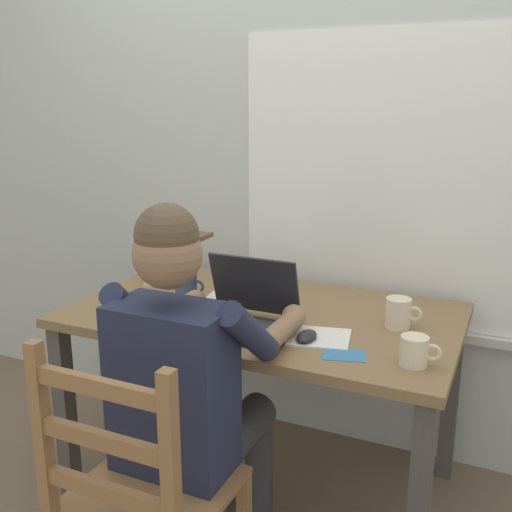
# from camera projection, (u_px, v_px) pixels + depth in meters

# --- Properties ---
(ground_plane) EXTENTS (8.00, 8.00, 0.00)m
(ground_plane) POSITION_uv_depth(u_px,v_px,m) (262.00, 483.00, 2.37)
(ground_plane) COLOR brown
(back_wall) EXTENTS (6.00, 0.08, 2.60)m
(back_wall) POSITION_uv_depth(u_px,v_px,m) (313.00, 148.00, 2.47)
(back_wall) COLOR beige
(back_wall) RESTS_ON ground
(desk) EXTENTS (1.41, 0.83, 0.73)m
(desk) POSITION_uv_depth(u_px,v_px,m) (263.00, 333.00, 2.21)
(desk) COLOR olive
(desk) RESTS_ON ground
(seated_person) EXTENTS (0.50, 0.60, 1.23)m
(seated_person) POSITION_uv_depth(u_px,v_px,m) (192.00, 380.00, 1.78)
(seated_person) COLOR #232842
(seated_person) RESTS_ON ground
(wooden_chair) EXTENTS (0.42, 0.42, 0.92)m
(wooden_chair) POSITION_uv_depth(u_px,v_px,m) (141.00, 499.00, 1.59)
(wooden_chair) COLOR olive
(wooden_chair) RESTS_ON ground
(laptop) EXTENTS (0.33, 0.30, 0.23)m
(laptop) POSITION_uv_depth(u_px,v_px,m) (243.00, 311.00, 2.03)
(laptop) COLOR #232328
(laptop) RESTS_ON desk
(computer_mouse) EXTENTS (0.06, 0.10, 0.03)m
(computer_mouse) POSITION_uv_depth(u_px,v_px,m) (307.00, 336.00, 1.90)
(computer_mouse) COLOR #232328
(computer_mouse) RESTS_ON desk
(coffee_mug_white) EXTENTS (0.12, 0.09, 0.10)m
(coffee_mug_white) POSITION_uv_depth(u_px,v_px,m) (399.00, 313.00, 2.01)
(coffee_mug_white) COLOR beige
(coffee_mug_white) RESTS_ON desk
(coffee_mug_dark) EXTENTS (0.12, 0.09, 0.10)m
(coffee_mug_dark) POSITION_uv_depth(u_px,v_px,m) (187.00, 286.00, 2.32)
(coffee_mug_dark) COLOR #2D384C
(coffee_mug_dark) RESTS_ON desk
(coffee_mug_spare) EXTENTS (0.12, 0.08, 0.09)m
(coffee_mug_spare) POSITION_uv_depth(u_px,v_px,m) (415.00, 351.00, 1.72)
(coffee_mug_spare) COLOR beige
(coffee_mug_spare) RESTS_ON desk
(book_stack_main) EXTENTS (0.16, 0.14, 0.06)m
(book_stack_main) POSITION_uv_depth(u_px,v_px,m) (165.00, 277.00, 2.49)
(book_stack_main) COLOR white
(book_stack_main) RESTS_ON desk
(book_stack_side) EXTENTS (0.18, 0.17, 0.09)m
(book_stack_side) POSITION_uv_depth(u_px,v_px,m) (256.00, 281.00, 2.40)
(book_stack_side) COLOR #38844C
(book_stack_side) RESTS_ON desk
(paper_pile_near_laptop) EXTENTS (0.23, 0.21, 0.01)m
(paper_pile_near_laptop) POSITION_uv_depth(u_px,v_px,m) (319.00, 337.00, 1.93)
(paper_pile_near_laptop) COLOR white
(paper_pile_near_laptop) RESTS_ON desk
(paper_pile_back_corner) EXTENTS (0.22, 0.21, 0.02)m
(paper_pile_back_corner) POSITION_uv_depth(u_px,v_px,m) (231.00, 300.00, 2.27)
(paper_pile_back_corner) COLOR silver
(paper_pile_back_corner) RESTS_ON desk
(paper_pile_side) EXTENTS (0.26, 0.25, 0.02)m
(paper_pile_side) POSITION_uv_depth(u_px,v_px,m) (164.00, 306.00, 2.21)
(paper_pile_side) COLOR silver
(paper_pile_side) RESTS_ON desk
(landscape_photo_print) EXTENTS (0.15, 0.12, 0.00)m
(landscape_photo_print) POSITION_uv_depth(u_px,v_px,m) (344.00, 355.00, 1.80)
(landscape_photo_print) COLOR teal
(landscape_photo_print) RESTS_ON desk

